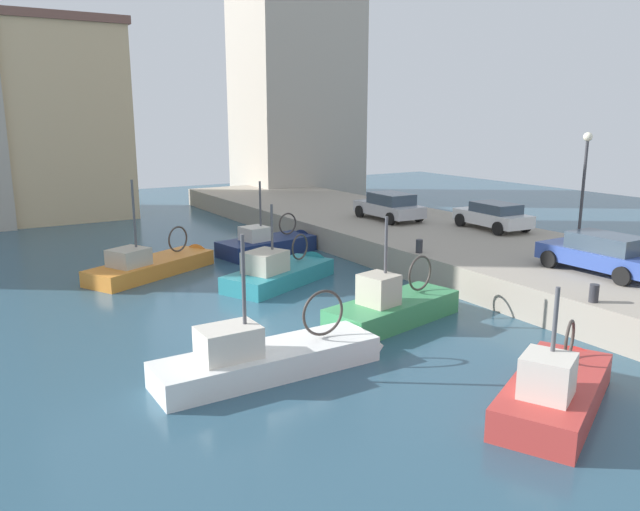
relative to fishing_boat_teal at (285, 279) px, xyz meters
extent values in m
plane|color=#2D5166|center=(-2.62, -4.79, -0.13)|extent=(80.00, 80.00, 0.00)
cube|color=#9E9384|center=(8.88, -4.79, 0.47)|extent=(9.00, 56.00, 1.20)
cube|color=teal|center=(-0.32, -0.15, -0.13)|extent=(5.44, 3.89, 1.35)
cone|color=teal|center=(2.31, 1.04, -0.13)|extent=(1.55, 1.99, 1.77)
cube|color=#9E7A51|center=(-0.32, -0.15, 0.48)|extent=(5.19, 3.66, 0.08)
cube|color=#B7AD99|center=(-1.14, -0.52, 0.95)|extent=(1.92, 1.82, 0.86)
cylinder|color=#4C4C51|center=(-0.72, -0.33, 1.83)|extent=(0.10, 0.10, 2.70)
torus|color=#3F3833|center=(0.97, 0.44, 1.15)|extent=(1.05, 0.53, 1.12)
sphere|color=white|center=(-2.16, 0.21, 0.07)|extent=(0.32, 0.32, 0.32)
cube|color=#388951|center=(0.62, -6.34, -0.13)|extent=(5.21, 2.73, 1.56)
cone|color=#388951|center=(3.39, -5.76, -0.13)|extent=(1.20, 1.73, 1.58)
cube|color=#9E7A51|center=(0.62, -6.34, 0.57)|extent=(4.99, 2.56, 0.08)
cube|color=#B7AD99|center=(-0.11, -6.49, 1.12)|extent=(1.22, 1.28, 1.02)
cylinder|color=#4C4C51|center=(0.19, -6.43, 2.02)|extent=(0.10, 0.10, 2.90)
torus|color=#3F3833|center=(1.98, -6.06, 1.30)|extent=(1.23, 0.33, 1.24)
sphere|color=white|center=(-1.04, -5.70, 0.10)|extent=(0.32, 0.32, 0.32)
cube|color=white|center=(-4.79, -7.90, -0.13)|extent=(6.11, 1.70, 1.39)
cone|color=white|center=(-1.39, -7.89, -0.13)|extent=(0.90, 1.52, 1.51)
cube|color=#896B4C|center=(-4.79, -7.90, 0.49)|extent=(5.87, 1.56, 0.08)
cube|color=beige|center=(-5.90, -7.91, 0.96)|extent=(1.53, 1.08, 0.85)
cylinder|color=#4C4C51|center=(-5.44, -7.90, 2.10)|extent=(0.10, 0.10, 3.22)
torus|color=#3F3833|center=(-3.08, -7.90, 1.26)|extent=(1.32, 0.08, 1.32)
sphere|color=white|center=(-6.62, -6.98, 0.08)|extent=(0.32, 0.32, 0.32)
cube|color=#BC3833|center=(-0.03, -13.23, -0.13)|extent=(5.05, 3.71, 1.50)
cone|color=#BC3833|center=(2.41, -12.03, -0.13)|extent=(1.53, 1.86, 1.63)
cube|color=#896B4C|center=(-0.03, -13.23, 0.54)|extent=(4.81, 3.50, 0.08)
cube|color=beige|center=(-0.95, -13.68, 1.07)|extent=(1.43, 1.41, 0.96)
cylinder|color=#4C4C51|center=(-0.66, -13.54, 1.77)|extent=(0.10, 0.10, 2.46)
torus|color=#3F3833|center=(1.16, -12.64, 1.16)|extent=(0.95, 0.52, 1.02)
sphere|color=white|center=(-1.75, -12.96, 0.09)|extent=(0.32, 0.32, 0.32)
cube|color=orange|center=(-4.31, 4.00, -0.13)|extent=(6.07, 4.28, 1.30)
cone|color=orange|center=(-1.37, 5.47, -0.13)|extent=(1.55, 1.89, 1.67)
cube|color=#896B4C|center=(-4.31, 4.00, 0.45)|extent=(5.80, 4.04, 0.08)
cube|color=#B7AD99|center=(-5.37, 3.47, 0.86)|extent=(1.83, 1.77, 0.73)
cylinder|color=#4C4C51|center=(-5.00, 3.66, 2.23)|extent=(0.10, 0.10, 3.56)
torus|color=#3F3833|center=(-2.84, 4.74, 1.15)|extent=(1.08, 0.60, 1.17)
sphere|color=white|center=(-6.34, 4.13, 0.06)|extent=(0.32, 0.32, 0.32)
cube|color=navy|center=(1.76, 5.10, -0.13)|extent=(5.02, 2.79, 1.51)
cone|color=navy|center=(4.45, 5.56, -0.13)|extent=(1.19, 1.95, 1.83)
cube|color=#B2A893|center=(1.76, 5.10, 0.55)|extent=(4.80, 2.60, 0.08)
cube|color=beige|center=(1.08, 4.99, 0.94)|extent=(1.36, 1.37, 0.70)
cylinder|color=#4C4C51|center=(1.43, 5.05, 2.00)|extent=(0.10, 0.10, 2.91)
torus|color=#3F3833|center=(3.07, 5.32, 1.21)|extent=(1.10, 0.26, 1.11)
sphere|color=white|center=(0.17, 5.97, 0.10)|extent=(0.32, 0.32, 0.32)
cube|color=#334C9E|center=(7.98, -8.68, 1.63)|extent=(1.63, 4.26, 0.59)
cube|color=#384756|center=(7.98, -8.89, 2.22)|extent=(1.43, 2.39, 0.58)
cylinder|color=black|center=(7.17, -7.23, 1.39)|extent=(0.22, 0.64, 0.64)
cylinder|color=black|center=(8.78, -7.23, 1.39)|extent=(0.22, 0.64, 0.64)
cylinder|color=black|center=(7.18, -10.13, 1.39)|extent=(0.22, 0.64, 0.64)
cube|color=silver|center=(11.25, -0.60, 1.63)|extent=(1.99, 4.06, 0.59)
cube|color=#384756|center=(11.23, -0.80, 2.16)|extent=(1.66, 2.32, 0.47)
cylinder|color=black|center=(10.50, 0.80, 1.39)|extent=(0.27, 0.65, 0.64)
cylinder|color=black|center=(12.20, 0.67, 1.39)|extent=(0.27, 0.65, 0.64)
cylinder|color=black|center=(10.30, -1.88, 1.39)|extent=(0.27, 0.65, 0.64)
cylinder|color=black|center=(12.00, -2.00, 1.39)|extent=(0.27, 0.65, 0.64)
cube|color=#B7B7BC|center=(8.69, 4.33, 1.64)|extent=(1.93, 4.18, 0.60)
cube|color=#384756|center=(8.68, 4.12, 2.22)|extent=(1.67, 2.36, 0.57)
cylinder|color=black|center=(7.81, 5.76, 1.39)|extent=(0.24, 0.65, 0.64)
cylinder|color=black|center=(9.64, 5.71, 1.39)|extent=(0.24, 0.65, 0.64)
cylinder|color=black|center=(7.74, 2.95, 1.39)|extent=(0.24, 0.65, 0.64)
cylinder|color=black|center=(9.56, 2.90, 1.39)|extent=(0.24, 0.65, 0.64)
cylinder|color=#2D2D33|center=(4.73, -10.79, 1.34)|extent=(0.28, 0.28, 0.55)
cylinder|color=#2D2D33|center=(4.73, -2.79, 1.34)|extent=(0.28, 0.28, 0.55)
cylinder|color=#38383D|center=(10.38, -6.08, 3.32)|extent=(0.12, 0.12, 4.50)
sphere|color=#F2EACC|center=(10.38, -6.08, 5.72)|extent=(0.36, 0.36, 0.36)
cube|color=#D1B284|center=(-5.02, 22.62, 5.92)|extent=(8.90, 7.66, 12.09)
cube|color=brown|center=(-5.02, 22.62, 12.21)|extent=(9.25, 7.96, 0.50)
cube|color=#B2A899|center=(13.82, 23.25, 10.31)|extent=(8.99, 7.10, 20.88)
camera|label=1|loc=(-11.74, -21.76, 6.63)|focal=34.95mm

